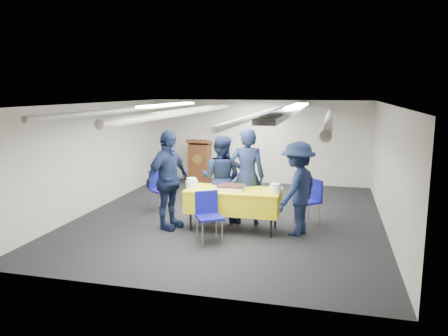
{
  "coord_description": "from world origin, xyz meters",
  "views": [
    {
      "loc": [
        1.98,
        -8.42,
        2.57
      ],
      "look_at": [
        -0.09,
        -0.2,
        1.05
      ],
      "focal_mm": 35.0,
      "sensor_mm": 36.0,
      "label": 1
    }
  ],
  "objects_px": {
    "serving_table": "(233,200)",
    "chair_near": "(208,211)",
    "sailor_b": "(221,178)",
    "sheet_cake": "(231,187)",
    "sailor_d": "(297,189)",
    "podium": "(200,161)",
    "chair_left": "(160,186)",
    "sailor_c": "(168,180)",
    "chair_right": "(311,197)",
    "sailor_a": "(247,176)"
  },
  "relations": [
    {
      "from": "sheet_cake",
      "to": "sailor_b",
      "type": "height_order",
      "value": "sailor_b"
    },
    {
      "from": "chair_near",
      "to": "sailor_b",
      "type": "xyz_separation_m",
      "value": [
        -0.11,
        1.28,
        0.32
      ]
    },
    {
      "from": "podium",
      "to": "sailor_c",
      "type": "distance_m",
      "value": 4.11
    },
    {
      "from": "sailor_c",
      "to": "sailor_d",
      "type": "height_order",
      "value": "sailor_c"
    },
    {
      "from": "sheet_cake",
      "to": "sailor_b",
      "type": "relative_size",
      "value": 0.29
    },
    {
      "from": "sheet_cake",
      "to": "sailor_c",
      "type": "height_order",
      "value": "sailor_c"
    },
    {
      "from": "sailor_d",
      "to": "podium",
      "type": "bearing_deg",
      "value": -119.36
    },
    {
      "from": "sheet_cake",
      "to": "sailor_d",
      "type": "xyz_separation_m",
      "value": [
        1.2,
        0.05,
        0.03
      ]
    },
    {
      "from": "chair_left",
      "to": "sailor_c",
      "type": "relative_size",
      "value": 0.47
    },
    {
      "from": "chair_left",
      "to": "sailor_a",
      "type": "xyz_separation_m",
      "value": [
        2.01,
        -0.5,
        0.4
      ]
    },
    {
      "from": "chair_near",
      "to": "sailor_d",
      "type": "bearing_deg",
      "value": 27.68
    },
    {
      "from": "sailor_d",
      "to": "sailor_c",
      "type": "bearing_deg",
      "value": -61.87
    },
    {
      "from": "chair_near",
      "to": "sailor_c",
      "type": "relative_size",
      "value": 0.47
    },
    {
      "from": "sailor_a",
      "to": "sailor_b",
      "type": "distance_m",
      "value": 0.56
    },
    {
      "from": "chair_right",
      "to": "sailor_a",
      "type": "xyz_separation_m",
      "value": [
        -1.21,
        -0.29,
        0.4
      ]
    },
    {
      "from": "serving_table",
      "to": "sheet_cake",
      "type": "relative_size",
      "value": 3.47
    },
    {
      "from": "chair_left",
      "to": "chair_right",
      "type": "bearing_deg",
      "value": -3.74
    },
    {
      "from": "chair_left",
      "to": "sailor_b",
      "type": "bearing_deg",
      "value": -15.39
    },
    {
      "from": "serving_table",
      "to": "sailor_d",
      "type": "bearing_deg",
      "value": 1.33
    },
    {
      "from": "chair_near",
      "to": "serving_table",
      "type": "bearing_deg",
      "value": 69.19
    },
    {
      "from": "chair_near",
      "to": "sailor_d",
      "type": "relative_size",
      "value": 0.52
    },
    {
      "from": "sailor_a",
      "to": "sailor_d",
      "type": "relative_size",
      "value": 1.11
    },
    {
      "from": "podium",
      "to": "sailor_a",
      "type": "distance_m",
      "value": 3.95
    },
    {
      "from": "chair_left",
      "to": "sailor_d",
      "type": "height_order",
      "value": "sailor_d"
    },
    {
      "from": "serving_table",
      "to": "sailor_d",
      "type": "relative_size",
      "value": 1.03
    },
    {
      "from": "sailor_d",
      "to": "serving_table",
      "type": "bearing_deg",
      "value": -66.26
    },
    {
      "from": "serving_table",
      "to": "chair_near",
      "type": "bearing_deg",
      "value": -110.81
    },
    {
      "from": "chair_left",
      "to": "sailor_c",
      "type": "xyz_separation_m",
      "value": [
        0.65,
        -1.16,
        0.39
      ]
    },
    {
      "from": "chair_right",
      "to": "chair_left",
      "type": "bearing_deg",
      "value": 176.26
    },
    {
      "from": "chair_right",
      "to": "sailor_b",
      "type": "height_order",
      "value": "sailor_b"
    },
    {
      "from": "sheet_cake",
      "to": "sailor_c",
      "type": "relative_size",
      "value": 0.27
    },
    {
      "from": "chair_near",
      "to": "sailor_c",
      "type": "bearing_deg",
      "value": 150.78
    },
    {
      "from": "chair_left",
      "to": "sailor_b",
      "type": "height_order",
      "value": "sailor_b"
    },
    {
      "from": "podium",
      "to": "chair_right",
      "type": "xyz_separation_m",
      "value": [
        3.21,
        -3.1,
        -0.08
      ]
    },
    {
      "from": "sheet_cake",
      "to": "chair_left",
      "type": "distance_m",
      "value": 2.08
    },
    {
      "from": "serving_table",
      "to": "sailor_c",
      "type": "distance_m",
      "value": 1.27
    },
    {
      "from": "sailor_b",
      "to": "sheet_cake",
      "type": "bearing_deg",
      "value": 126.75
    },
    {
      "from": "sailor_c",
      "to": "serving_table",
      "type": "bearing_deg",
      "value": -61.0
    },
    {
      "from": "chair_near",
      "to": "chair_right",
      "type": "xyz_separation_m",
      "value": [
        1.64,
        1.47,
        0.0
      ]
    },
    {
      "from": "chair_near",
      "to": "sailor_b",
      "type": "bearing_deg",
      "value": 94.79
    },
    {
      "from": "podium",
      "to": "sailor_c",
      "type": "xyz_separation_m",
      "value": [
        0.64,
        -4.05,
        0.31
      ]
    },
    {
      "from": "serving_table",
      "to": "chair_near",
      "type": "xyz_separation_m",
      "value": [
        -0.28,
        -0.73,
        -0.03
      ]
    },
    {
      "from": "serving_table",
      "to": "sailor_a",
      "type": "height_order",
      "value": "sailor_a"
    },
    {
      "from": "serving_table",
      "to": "sailor_b",
      "type": "bearing_deg",
      "value": 124.83
    },
    {
      "from": "serving_table",
      "to": "chair_left",
      "type": "height_order",
      "value": "chair_left"
    },
    {
      "from": "sailor_b",
      "to": "sailor_d",
      "type": "distance_m",
      "value": 1.63
    },
    {
      "from": "serving_table",
      "to": "chair_right",
      "type": "height_order",
      "value": "chair_right"
    },
    {
      "from": "podium",
      "to": "chair_left",
      "type": "height_order",
      "value": "podium"
    },
    {
      "from": "chair_right",
      "to": "chair_left",
      "type": "relative_size",
      "value": 1.0
    },
    {
      "from": "sheet_cake",
      "to": "sailor_c",
      "type": "xyz_separation_m",
      "value": [
        -1.17,
        -0.18,
        0.11
      ]
    }
  ]
}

